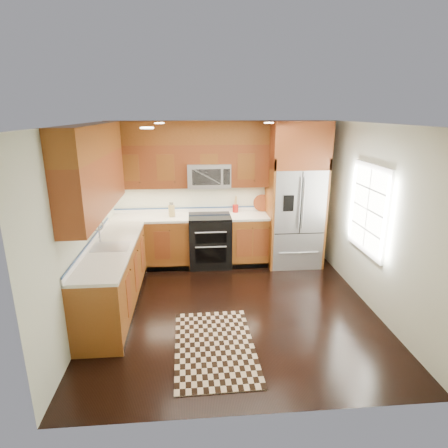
{
  "coord_description": "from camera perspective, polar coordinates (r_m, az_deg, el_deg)",
  "views": [
    {
      "loc": [
        -0.55,
        -4.83,
        2.76
      ],
      "look_at": [
        -0.08,
        0.6,
        1.11
      ],
      "focal_mm": 30.0,
      "sensor_mm": 36.0,
      "label": 1
    }
  ],
  "objects": [
    {
      "name": "cutting_board",
      "position": [
        7.12,
        5.76,
        2.06
      ],
      "size": [
        0.39,
        0.39,
        0.02
      ],
      "primitive_type": "cylinder",
      "rotation": [
        0.0,
        0.0,
        -0.25
      ],
      "color": "brown",
      "rests_on": "countertop"
    },
    {
      "name": "wall_right",
      "position": [
        5.65,
        22.1,
        0.63
      ],
      "size": [
        0.02,
        4.0,
        2.6
      ],
      "primitive_type": "cube",
      "color": "beige",
      "rests_on": "ground"
    },
    {
      "name": "base_cabinets",
      "position": [
        6.21,
        -10.91,
        -5.29
      ],
      "size": [
        2.85,
        3.0,
        0.9
      ],
      "color": "brown",
      "rests_on": "ground"
    },
    {
      "name": "range",
      "position": [
        6.89,
        -2.15,
        -2.56
      ],
      "size": [
        0.76,
        0.67,
        0.95
      ],
      "color": "black",
      "rests_on": "ground"
    },
    {
      "name": "wall_left",
      "position": [
        5.25,
        -20.76,
        -0.41
      ],
      "size": [
        0.02,
        4.0,
        2.6
      ],
      "primitive_type": "cube",
      "color": "beige",
      "rests_on": "ground"
    },
    {
      "name": "window",
      "position": [
        5.79,
        21.14,
        2.12
      ],
      "size": [
        0.04,
        1.1,
        1.3
      ],
      "color": "white",
      "rests_on": "ground"
    },
    {
      "name": "refrigerator",
      "position": [
        6.87,
        10.84,
        4.32
      ],
      "size": [
        0.98,
        0.75,
        2.6
      ],
      "color": "#B2B2B7",
      "rests_on": "ground"
    },
    {
      "name": "upper_cabinets",
      "position": [
        5.99,
        -10.8,
        9.53
      ],
      "size": [
        2.85,
        3.0,
        1.15
      ],
      "color": "brown",
      "rests_on": "ground"
    },
    {
      "name": "wall_back",
      "position": [
        7.0,
        -0.31,
        4.83
      ],
      "size": [
        4.0,
        0.02,
        2.6
      ],
      "primitive_type": "cube",
      "color": "beige",
      "rests_on": "ground"
    },
    {
      "name": "sink_faucet",
      "position": [
        5.48,
        -17.15,
        -2.71
      ],
      "size": [
        0.54,
        0.44,
        0.37
      ],
      "color": "#B2B2B7",
      "rests_on": "countertop"
    },
    {
      "name": "knife_block",
      "position": [
        6.78,
        -7.99,
        2.05
      ],
      "size": [
        0.12,
        0.15,
        0.26
      ],
      "color": "#A38A4F",
      "rests_on": "countertop"
    },
    {
      "name": "utensil_crock",
      "position": [
        6.99,
        1.76,
        2.65
      ],
      "size": [
        0.14,
        0.14,
        0.31
      ],
      "color": "#9E1913",
      "rests_on": "countertop"
    },
    {
      "name": "microwave",
      "position": [
        6.72,
        -2.32,
        7.43
      ],
      "size": [
        0.76,
        0.4,
        0.42
      ],
      "color": "#B2B2B7",
      "rests_on": "ground"
    },
    {
      "name": "ground",
      "position": [
        5.59,
        1.4,
        -12.74
      ],
      "size": [
        4.0,
        4.0,
        0.0
      ],
      "primitive_type": "plane",
      "color": "black",
      "rests_on": "ground"
    },
    {
      "name": "countertop",
      "position": [
        6.15,
        -9.73,
        -0.8
      ],
      "size": [
        2.86,
        3.01,
        0.04
      ],
      "color": "beige",
      "rests_on": "base_cabinets"
    },
    {
      "name": "rug",
      "position": [
        4.8,
        -1.43,
        -18.13
      ],
      "size": [
        0.99,
        1.62,
        0.01
      ],
      "primitive_type": "cube",
      "rotation": [
        0.0,
        0.0,
        0.02
      ],
      "color": "black",
      "rests_on": "ground"
    }
  ]
}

